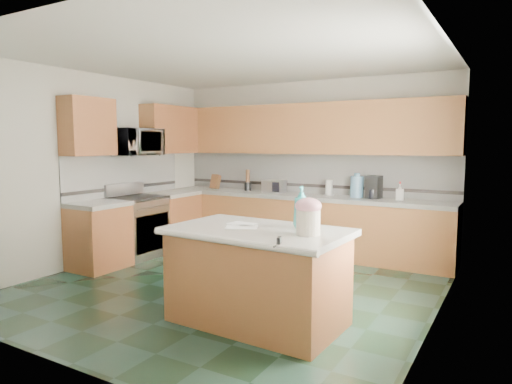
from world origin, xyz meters
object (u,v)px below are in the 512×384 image
Objects in this scene: soap_bottle_island at (301,207)px; island_base at (257,279)px; knife_block at (215,182)px; coffee_maker at (374,187)px; toaster_oven at (274,186)px; island_top at (257,231)px; treat_jar at (308,222)px.

island_base is at bearing -155.25° from soap_bottle_island.
knife_block is 0.75× the size of coffee_maker.
toaster_oven is 1.62m from coffee_maker.
island_top is at bearing -49.48° from knife_block.
coffee_maker is at bearing 86.78° from island_base.
island_top is 0.48m from soap_bottle_island.
coffee_maker is at bearing -0.05° from knife_block.
treat_jar is 0.64× the size of toaster_oven.
knife_block is at bearing 127.13° from soap_bottle_island.
coffee_maker is at bearing 86.78° from island_top.
island_base is 0.81m from treat_jar.
soap_bottle_island reaches higher than toaster_oven.
treat_jar is at bearing -44.36° from knife_block.
coffee_maker is (0.29, 2.88, 0.19)m from island_top.
knife_block is (-2.50, 2.85, 0.15)m from island_top.
island_base is 4.55× the size of toaster_oven.
island_base is at bearing -49.48° from knife_block.
coffee_maker is (0.29, 2.88, 0.65)m from island_base.
knife_block is (-2.84, 2.61, -0.07)m from soap_bottle_island.
toaster_oven is (-1.87, 2.90, -0.01)m from treat_jar.
island_top reaches higher than island_base.
toaster_oven reaches higher than island_base.
island_top is at bearing -155.25° from soap_bottle_island.
toaster_oven is at bearing -0.66° from knife_block.
toaster_oven is 1.05× the size of coffee_maker.
treat_jar is 2.94m from coffee_maker.
island_base is at bearing -89.38° from coffee_maker.
soap_bottle_island is (-0.20, 0.28, 0.09)m from treat_jar.
island_top is at bearing -87.49° from island_base.
treat_jar is (0.54, -0.05, 0.60)m from island_base.
coffee_maker is (2.79, 0.03, 0.04)m from knife_block.
soap_bottle_island is at bearing 37.48° from island_base.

